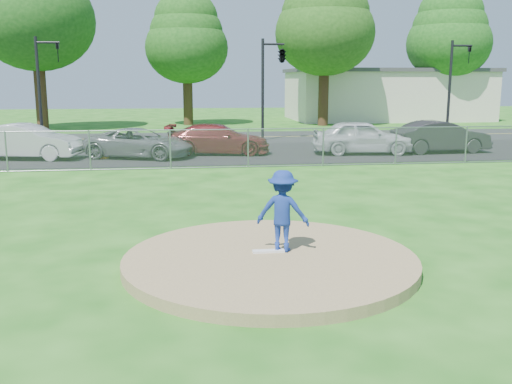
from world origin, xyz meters
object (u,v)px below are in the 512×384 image
(traffic_cone, at_px, (104,150))
(pitcher, at_px, (283,211))
(commercial_building, at_px, (385,94))
(parked_car_darkred, at_px, (218,139))
(parked_car_gray, at_px, (140,143))
(traffic_signal_left, at_px, (43,80))
(tree_far_right, at_px, (449,33))
(parked_car_white, at_px, (27,142))
(parked_car_pearl, at_px, (362,137))
(tree_left, at_px, (34,5))
(traffic_signal_right, at_px, (454,80))
(parked_car_charcoal, at_px, (441,137))
(tree_center, at_px, (187,37))
(tree_right, at_px, (325,20))
(traffic_signal_center, at_px, (280,57))

(traffic_cone, bearing_deg, pitcher, -70.99)
(commercial_building, bearing_deg, parked_car_darkred, -126.11)
(parked_car_gray, bearing_deg, traffic_signal_left, 58.42)
(tree_far_right, relative_size, parked_car_white, 2.34)
(parked_car_pearl, bearing_deg, traffic_signal_left, 73.24)
(tree_left, bearing_deg, parked_car_gray, -63.99)
(tree_left, distance_m, parked_car_white, 17.36)
(traffic_signal_right, bearing_deg, tree_far_right, 66.09)
(traffic_signal_right, xyz_separation_m, parked_car_gray, (-17.63, -6.60, -2.71))
(commercial_building, relative_size, parked_car_charcoal, 3.65)
(tree_far_right, distance_m, traffic_signal_left, 31.78)
(pitcher, xyz_separation_m, parked_car_pearl, (6.43, 15.15, -0.18))
(tree_center, xyz_separation_m, pitcher, (1.28, -33.73, -5.50))
(traffic_signal_right, xyz_separation_m, parked_car_charcoal, (-3.72, -6.56, -2.61))
(commercial_building, height_order, parked_car_white, commercial_building)
(parked_car_charcoal, bearing_deg, traffic_signal_left, 67.57)
(traffic_cone, bearing_deg, tree_center, 78.20)
(tree_right, xyz_separation_m, parked_car_pearl, (-2.29, -16.58, -6.86))
(tree_left, relative_size, parked_car_darkred, 2.65)
(tree_left, relative_size, tree_right, 1.08)
(tree_right, height_order, parked_car_darkred, tree_right)
(tree_far_right, distance_m, traffic_signal_right, 14.69)
(tree_far_right, relative_size, parked_car_charcoal, 2.39)
(tree_far_right, height_order, traffic_signal_right, tree_far_right)
(tree_right, bearing_deg, parked_car_gray, -126.74)
(traffic_signal_left, height_order, traffic_signal_center, same)
(traffic_signal_center, xyz_separation_m, parked_car_darkred, (-3.86, -5.78, -3.91))
(traffic_cone, bearing_deg, parked_car_charcoal, 0.47)
(tree_center, height_order, parked_car_charcoal, tree_center)
(parked_car_white, relative_size, parked_car_gray, 0.99)
(traffic_signal_right, bearing_deg, parked_car_white, -164.02)
(tree_center, distance_m, parked_car_darkred, 18.73)
(parked_car_darkred, distance_m, parked_car_pearl, 6.64)
(traffic_cone, bearing_deg, traffic_signal_right, 19.26)
(traffic_signal_right, height_order, traffic_cone, traffic_signal_right)
(tree_right, bearing_deg, traffic_signal_right, -62.36)
(traffic_signal_right, bearing_deg, parked_car_charcoal, -119.56)
(tree_left, bearing_deg, tree_far_right, 7.35)
(parked_car_white, distance_m, parked_car_pearl, 14.88)
(tree_far_right, height_order, parked_car_gray, tree_far_right)
(parked_car_gray, distance_m, parked_car_pearl, 10.10)
(traffic_signal_left, xyz_separation_m, traffic_cone, (3.86, -6.69, -2.98))
(pitcher, bearing_deg, traffic_signal_center, -79.63)
(tree_right, height_order, parked_car_gray, tree_right)
(traffic_cone, bearing_deg, tree_right, 50.20)
(tree_left, relative_size, parked_car_gray, 2.70)
(tree_far_right, xyz_separation_m, traffic_signal_left, (-28.76, -13.00, -3.70))
(tree_right, height_order, traffic_signal_left, tree_right)
(pitcher, xyz_separation_m, parked_car_darkred, (-0.16, 15.95, -0.27))
(commercial_building, xyz_separation_m, tree_left, (-27.00, -7.00, 6.08))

